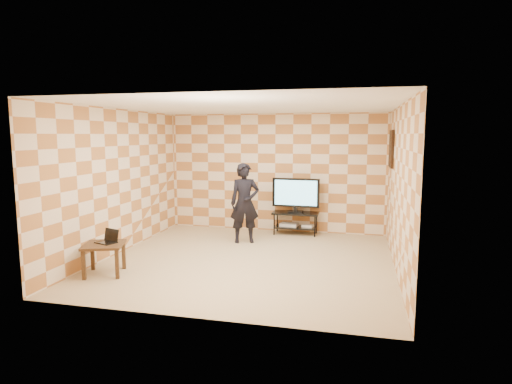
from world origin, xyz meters
TOP-DOWN VIEW (x-y plane):
  - floor at (0.00, 0.00)m, footprint 5.00×5.00m
  - wall_back at (0.00, 2.50)m, footprint 5.00×0.02m
  - wall_front at (0.00, -2.50)m, footprint 5.00×0.02m
  - wall_left at (-2.50, 0.00)m, footprint 0.02×5.00m
  - wall_right at (2.50, 0.00)m, footprint 0.02×5.00m
  - ceiling at (0.00, 0.00)m, footprint 5.00×5.00m
  - wall_art at (2.47, 1.55)m, footprint 0.04×0.72m
  - tv_stand at (0.53, 2.21)m, footprint 1.03×0.46m
  - tv at (0.53, 2.21)m, footprint 1.05×0.21m
  - dvd_player at (0.38, 2.24)m, footprint 0.43×0.33m
  - game_console at (0.80, 2.22)m, footprint 0.27×0.22m
  - side_table at (-2.04, -1.27)m, footprint 0.76×0.76m
  - laptop at (-2.02, -1.18)m, footprint 0.38×0.34m
  - person at (-0.39, 1.25)m, footprint 0.70×0.59m

SIDE VIEW (x-z plane):
  - floor at x=0.00m, z-range 0.00..0.00m
  - game_console at x=0.80m, z-range 0.17..0.23m
  - dvd_player at x=0.38m, z-range 0.17..0.24m
  - tv_stand at x=0.53m, z-range 0.12..0.62m
  - side_table at x=-2.04m, z-range 0.16..0.66m
  - laptop at x=-2.02m, z-range 0.44..0.65m
  - person at x=-0.39m, z-range 0.00..1.65m
  - tv at x=0.53m, z-range 0.54..1.31m
  - wall_back at x=0.00m, z-range 0.00..2.70m
  - wall_front at x=0.00m, z-range 0.00..2.70m
  - wall_left at x=-2.50m, z-range 0.00..2.70m
  - wall_right at x=2.50m, z-range 0.00..2.70m
  - wall_art at x=2.47m, z-range 1.59..2.31m
  - ceiling at x=0.00m, z-range 2.69..2.71m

